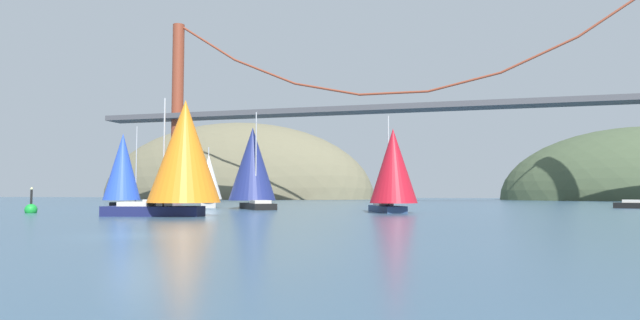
{
  "coord_description": "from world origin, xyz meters",
  "views": [
    {
      "loc": [
        13.87,
        -20.96,
        1.88
      ],
      "look_at": [
        0.0,
        32.03,
        5.23
      ],
      "focal_mm": 30.13,
      "sensor_mm": 36.0,
      "label": 1
    }
  ],
  "objects_px": {
    "sailboat_crimson_sail": "(393,168)",
    "sailboat_navy_sail": "(253,166)",
    "sailboat_orange_sail": "(183,154)",
    "sailboat_blue_spinnaker": "(123,168)",
    "channel_buoy": "(31,209)",
    "sailboat_white_mainsail": "(208,180)"
  },
  "relations": [
    {
      "from": "sailboat_navy_sail",
      "to": "channel_buoy",
      "type": "distance_m",
      "value": 24.05
    },
    {
      "from": "sailboat_crimson_sail",
      "to": "sailboat_blue_spinnaker",
      "type": "bearing_deg",
      "value": 160.12
    },
    {
      "from": "sailboat_white_mainsail",
      "to": "sailboat_blue_spinnaker",
      "type": "xyz_separation_m",
      "value": [
        -14.18,
        2.74,
        1.79
      ]
    },
    {
      "from": "sailboat_orange_sail",
      "to": "sailboat_navy_sail",
      "type": "bearing_deg",
      "value": 96.31
    },
    {
      "from": "sailboat_orange_sail",
      "to": "channel_buoy",
      "type": "xyz_separation_m",
      "value": [
        -16.93,
        2.42,
        -4.62
      ]
    },
    {
      "from": "sailboat_crimson_sail",
      "to": "sailboat_navy_sail",
      "type": "distance_m",
      "value": 20.41
    },
    {
      "from": "sailboat_orange_sail",
      "to": "sailboat_blue_spinnaker",
      "type": "xyz_separation_m",
      "value": [
        -23.08,
        25.28,
        0.23
      ]
    },
    {
      "from": "sailboat_orange_sail",
      "to": "channel_buoy",
      "type": "bearing_deg",
      "value": 171.85
    },
    {
      "from": "sailboat_orange_sail",
      "to": "sailboat_blue_spinnaker",
      "type": "distance_m",
      "value": 34.24
    },
    {
      "from": "sailboat_navy_sail",
      "to": "sailboat_blue_spinnaker",
      "type": "xyz_separation_m",
      "value": [
        -20.77,
        4.35,
        0.12
      ]
    },
    {
      "from": "sailboat_navy_sail",
      "to": "channel_buoy",
      "type": "bearing_deg",
      "value": -128.28
    },
    {
      "from": "sailboat_blue_spinnaker",
      "to": "channel_buoy",
      "type": "height_order",
      "value": "sailboat_blue_spinnaker"
    },
    {
      "from": "sailboat_white_mainsail",
      "to": "sailboat_navy_sail",
      "type": "distance_m",
      "value": 6.99
    },
    {
      "from": "sailboat_orange_sail",
      "to": "sailboat_blue_spinnaker",
      "type": "relative_size",
      "value": 0.9
    },
    {
      "from": "sailboat_orange_sail",
      "to": "sailboat_blue_spinnaker",
      "type": "height_order",
      "value": "sailboat_blue_spinnaker"
    },
    {
      "from": "sailboat_blue_spinnaker",
      "to": "channel_buoy",
      "type": "distance_m",
      "value": 24.17
    },
    {
      "from": "sailboat_crimson_sail",
      "to": "sailboat_blue_spinnaker",
      "type": "relative_size",
      "value": 0.84
    },
    {
      "from": "sailboat_blue_spinnaker",
      "to": "channel_buoy",
      "type": "bearing_deg",
      "value": -74.92
    },
    {
      "from": "sailboat_crimson_sail",
      "to": "sailboat_navy_sail",
      "type": "bearing_deg",
      "value": 151.73
    },
    {
      "from": "sailboat_navy_sail",
      "to": "channel_buoy",
      "type": "height_order",
      "value": "sailboat_navy_sail"
    },
    {
      "from": "sailboat_orange_sail",
      "to": "sailboat_crimson_sail",
      "type": "bearing_deg",
      "value": 35.8
    },
    {
      "from": "sailboat_white_mainsail",
      "to": "sailboat_orange_sail",
      "type": "xyz_separation_m",
      "value": [
        8.91,
        -22.55,
        1.56
      ]
    }
  ]
}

